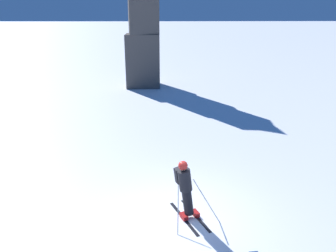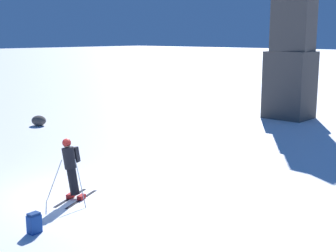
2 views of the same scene
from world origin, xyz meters
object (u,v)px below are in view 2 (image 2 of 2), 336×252
(skier, at_px, (71,165))
(spare_backpack, at_px, (34,223))
(rock_pillar, at_px, (292,38))
(exposed_boulder_1, at_px, (39,121))

(skier, xyz_separation_m, spare_backpack, (1.34, -2.09, -0.74))
(rock_pillar, distance_m, spare_backpack, 19.20)
(skier, distance_m, exposed_boulder_1, 11.77)
(skier, bearing_deg, spare_backpack, -79.72)
(skier, height_order, rock_pillar, rock_pillar)
(spare_backpack, bearing_deg, exposed_boulder_1, -127.06)
(skier, bearing_deg, exposed_boulder_1, 129.32)
(rock_pillar, relative_size, spare_backpack, 21.48)
(spare_backpack, xyz_separation_m, exposed_boulder_1, (-11.68, 7.66, 0.02))
(rock_pillar, relative_size, exposed_boulder_1, 13.13)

